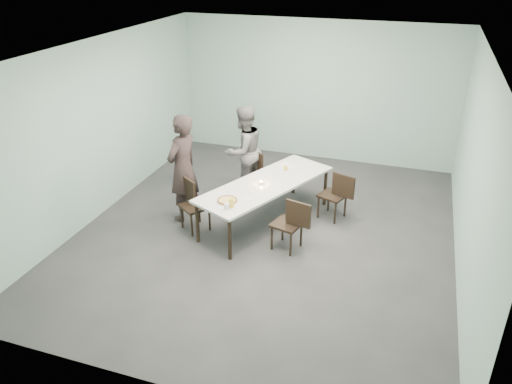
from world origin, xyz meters
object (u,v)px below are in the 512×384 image
(chair_far_left, at_px, (259,171))
(diner_far, at_px, (244,151))
(tealight, at_px, (261,183))
(pizza, at_px, (227,200))
(table, at_px, (266,186))
(diner_near, at_px, (183,168))
(chair_near_right, at_px, (292,222))
(side_plate, at_px, (247,199))
(water_tumbler, at_px, (227,206))
(beer_glass, at_px, (231,203))
(chair_far_right, at_px, (337,193))
(amber_tumbler, at_px, (285,168))
(chair_near_left, at_px, (192,201))

(chair_far_left, height_order, diner_far, diner_far)
(tealight, bearing_deg, pizza, -111.90)
(table, height_order, diner_near, diner_near)
(table, distance_m, chair_far_left, 1.07)
(chair_near_right, bearing_deg, side_plate, 12.32)
(diner_near, distance_m, water_tumbler, 1.36)
(table, distance_m, diner_far, 1.24)
(side_plate, bearing_deg, chair_far_left, 101.47)
(pizza, relative_size, beer_glass, 2.27)
(pizza, bearing_deg, diner_near, 151.43)
(chair_far_right, xyz_separation_m, beer_glass, (-1.36, -1.50, 0.32))
(diner_near, xyz_separation_m, diner_far, (0.64, 1.26, -0.08))
(chair_far_right, distance_m, side_plate, 1.72)
(table, bearing_deg, diner_near, -168.63)
(amber_tumbler, bearing_deg, water_tumbler, -105.04)
(table, distance_m, side_plate, 0.68)
(chair_far_right, xyz_separation_m, diner_far, (-1.87, 0.47, 0.36))
(table, relative_size, chair_far_right, 3.15)
(chair_near_left, relative_size, tealight, 15.54)
(chair_far_right, distance_m, beer_glass, 2.05)
(table, height_order, pizza, pizza)
(chair_far_left, bearing_deg, tealight, -35.22)
(diner_near, height_order, amber_tumbler, diner_near)
(chair_near_left, height_order, diner_far, diner_far)
(chair_near_left, xyz_separation_m, tealight, (1.05, 0.49, 0.27))
(beer_glass, bearing_deg, tealight, 79.14)
(chair_near_left, distance_m, tealight, 1.19)
(pizza, relative_size, water_tumbler, 3.78)
(beer_glass, height_order, amber_tumbler, beer_glass)
(chair_far_left, xyz_separation_m, tealight, (0.37, -1.03, 0.27))
(diner_far, distance_m, water_tumbler, 2.09)
(diner_far, bearing_deg, beer_glass, 44.07)
(chair_near_left, height_order, pizza, chair_near_left)
(diner_far, relative_size, tealight, 30.87)
(chair_far_left, height_order, diner_near, diner_near)
(amber_tumbler, bearing_deg, beer_glass, -104.12)
(chair_far_left, height_order, water_tumbler, chair_far_left)
(chair_far_left, relative_size, tealight, 15.54)
(chair_far_left, relative_size, diner_near, 0.46)
(diner_near, relative_size, diner_far, 1.09)
(chair_far_left, xyz_separation_m, diner_far, (-0.31, 0.02, 0.36))
(chair_far_right, bearing_deg, chair_far_left, 4.40)
(chair_near_right, distance_m, diner_near, 2.12)
(diner_far, distance_m, side_plate, 1.77)
(side_plate, bearing_deg, pizza, -148.71)
(diner_near, xyz_separation_m, tealight, (1.33, 0.21, -0.17))
(chair_near_right, height_order, beer_glass, beer_glass)
(chair_near_right, relative_size, diner_near, 0.46)
(diner_far, xyz_separation_m, pizza, (0.38, -1.81, -0.10))
(chair_near_right, xyz_separation_m, pizza, (-1.01, -0.13, 0.27))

